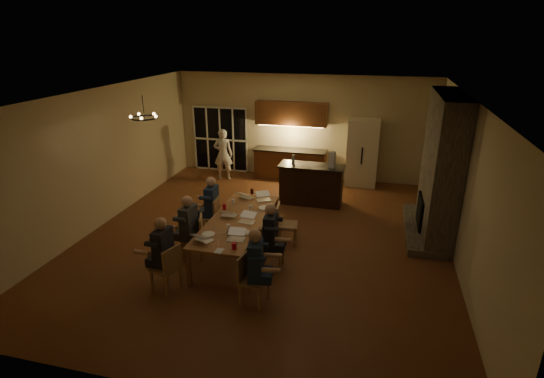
{
  "coord_description": "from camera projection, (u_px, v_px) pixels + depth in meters",
  "views": [
    {
      "loc": [
        2.26,
        -8.31,
        4.43
      ],
      "look_at": [
        0.09,
        0.3,
        1.09
      ],
      "focal_mm": 28.0,
      "sensor_mm": 36.0,
      "label": 1
    }
  ],
  "objects": [
    {
      "name": "chair_right_far",
      "position": [
        287.0,
        224.0,
        9.26
      ],
      "size": [
        0.49,
        0.49,
        0.89
      ],
      "primitive_type": null,
      "rotation": [
        0.0,
        0.0,
        1.69
      ],
      "color": "#AF7C57",
      "rests_on": "ground"
    },
    {
      "name": "chair_left_far",
      "position": [
        209.0,
        216.0,
        9.64
      ],
      "size": [
        0.47,
        0.47,
        0.89
      ],
      "primitive_type": null,
      "rotation": [
        0.0,
        0.0,
        -1.49
      ],
      "color": "#AF7C57",
      "rests_on": "ground"
    },
    {
      "name": "laptop_e",
      "position": [
        247.0,
        193.0,
        9.86
      ],
      "size": [
        0.41,
        0.39,
        0.23
      ],
      "primitive_type": null,
      "rotation": [
        0.0,
        0.0,
        2.68
      ],
      "color": "silver",
      "rests_on": "dining_table"
    },
    {
      "name": "mug_front",
      "position": [
        228.0,
        227.0,
        8.33
      ],
      "size": [
        0.08,
        0.08,
        0.1
      ],
      "primitive_type": "cylinder",
      "color": "white",
      "rests_on": "dining_table"
    },
    {
      "name": "fireplace",
      "position": [
        441.0,
        167.0,
        9.3
      ],
      "size": [
        0.58,
        2.5,
        3.2
      ],
      "primitive_type": "cube",
      "color": "#655C4F",
      "rests_on": "ground"
    },
    {
      "name": "redcup_near",
      "position": [
        234.0,
        246.0,
        7.56
      ],
      "size": [
        0.09,
        0.09,
        0.12
      ],
      "primitive_type": "cylinder",
      "color": "red",
      "rests_on": "dining_table"
    },
    {
      "name": "laptop_c",
      "position": [
        229.0,
        211.0,
        8.9
      ],
      "size": [
        0.32,
        0.28,
        0.23
      ],
      "primitive_type": null,
      "rotation": [
        0.0,
        0.0,
        3.15
      ],
      "color": "silver",
      "rests_on": "dining_table"
    },
    {
      "name": "person_left_far",
      "position": [
        212.0,
        206.0,
        9.59
      ],
      "size": [
        0.63,
        0.63,
        1.38
      ],
      "primitive_type": null,
      "rotation": [
        0.0,
        0.0,
        -1.52
      ],
      "color": "navy",
      "rests_on": "ground"
    },
    {
      "name": "can_cola",
      "position": [
        252.0,
        191.0,
        10.11
      ],
      "size": [
        0.07,
        0.07,
        0.12
      ],
      "primitive_type": "cylinder",
      "color": "#3F0F0C",
      "rests_on": "dining_table"
    },
    {
      "name": "chair_right_near",
      "position": [
        254.0,
        280.0,
        7.19
      ],
      "size": [
        0.5,
        0.5,
        0.89
      ],
      "primitive_type": null,
      "rotation": [
        0.0,
        0.0,
        1.41
      ],
      "color": "#AF7C57",
      "rests_on": "ground"
    },
    {
      "name": "kitchenette",
      "position": [
        290.0,
        141.0,
        13.07
      ],
      "size": [
        2.24,
        0.68,
        2.4
      ],
      "primitive_type": null,
      "color": "brown",
      "rests_on": "ground"
    },
    {
      "name": "chair_right_mid",
      "position": [
        272.0,
        246.0,
        8.32
      ],
      "size": [
        0.47,
        0.47,
        0.89
      ],
      "primitive_type": null,
      "rotation": [
        0.0,
        0.0,
        1.63
      ],
      "color": "#AF7C57",
      "rests_on": "ground"
    },
    {
      "name": "left_wall",
      "position": [
        100.0,
        158.0,
        9.97
      ],
      "size": [
        0.04,
        9.0,
        3.2
      ],
      "primitive_type": "cube",
      "color": "#C5B18B",
      "rests_on": "ground"
    },
    {
      "name": "laptop_d",
      "position": [
        247.0,
        217.0,
        8.6
      ],
      "size": [
        0.35,
        0.32,
        0.23
      ],
      "primitive_type": null,
      "rotation": [
        0.0,
        0.0,
        -0.13
      ],
      "color": "silver",
      "rests_on": "dining_table"
    },
    {
      "name": "person_right_mid",
      "position": [
        271.0,
        237.0,
        8.15
      ],
      "size": [
        0.64,
        0.64,
        1.38
      ],
      "primitive_type": null,
      "rotation": [
        0.0,
        0.0,
        1.63
      ],
      "color": "#21232A",
      "rests_on": "ground"
    },
    {
      "name": "standing_person",
      "position": [
        223.0,
        154.0,
        13.14
      ],
      "size": [
        0.64,
        0.48,
        1.61
      ],
      "primitive_type": "imported",
      "rotation": [
        0.0,
        0.0,
        3.31
      ],
      "color": "white",
      "rests_on": "ground"
    },
    {
      "name": "plate_near",
      "position": [
        244.0,
        232.0,
        8.18
      ],
      "size": [
        0.25,
        0.25,
        0.02
      ],
      "primitive_type": "cylinder",
      "color": "white",
      "rests_on": "dining_table"
    },
    {
      "name": "laptop_a",
      "position": [
        204.0,
        235.0,
        7.85
      ],
      "size": [
        0.4,
        0.38,
        0.23
      ],
      "primitive_type": null,
      "rotation": [
        0.0,
        0.0,
        2.75
      ],
      "color": "silver",
      "rests_on": "dining_table"
    },
    {
      "name": "chair_left_mid",
      "position": [
        192.0,
        237.0,
        8.69
      ],
      "size": [
        0.56,
        0.56,
        0.89
      ],
      "primitive_type": null,
      "rotation": [
        0.0,
        0.0,
        -1.22
      ],
      "color": "#AF7C57",
      "rests_on": "ground"
    },
    {
      "name": "right_wall",
      "position": [
        466.0,
        187.0,
        8.13
      ],
      "size": [
        0.04,
        9.0,
        3.2
      ],
      "primitive_type": "cube",
      "color": "#C5B18B",
      "rests_on": "ground"
    },
    {
      "name": "laptop_b",
      "position": [
        236.0,
        234.0,
        7.87
      ],
      "size": [
        0.34,
        0.3,
        0.23
      ],
      "primitive_type": null,
      "rotation": [
        0.0,
        0.0,
        0.08
      ],
      "color": "silver",
      "rests_on": "dining_table"
    },
    {
      "name": "chair_left_near",
      "position": [
        165.0,
        267.0,
        7.57
      ],
      "size": [
        0.56,
        0.56,
        0.89
      ],
      "primitive_type": null,
      "rotation": [
        0.0,
        0.0,
        -1.9
      ],
      "color": "#AF7C57",
      "rests_on": "ground"
    },
    {
      "name": "refrigerator",
      "position": [
        362.0,
        153.0,
        12.6
      ],
      "size": [
        0.9,
        0.68,
        2.0
      ],
      "primitive_type": "cube",
      "color": "beige",
      "rests_on": "ground"
    },
    {
      "name": "redcup_mid",
      "position": [
        224.0,
        207.0,
        9.24
      ],
      "size": [
        0.08,
        0.08,
        0.12
      ],
      "primitive_type": "cylinder",
      "color": "red",
      "rests_on": "dining_table"
    },
    {
      "name": "chandelier",
      "position": [
        144.0,
        118.0,
        8.61
      ],
      "size": [
        0.55,
        0.55,
        0.03
      ],
      "primitive_type": "torus",
      "color": "black",
      "rests_on": "ceiling"
    },
    {
      "name": "dining_table",
      "position": [
        238.0,
        235.0,
        8.92
      ],
      "size": [
        1.1,
        2.93,
        0.75
      ],
      "primitive_type": "cube",
      "color": "#AF7646",
      "rests_on": "ground"
    },
    {
      "name": "mug_back",
      "position": [
        233.0,
        201.0,
        9.55
      ],
      "size": [
        0.07,
        0.07,
        0.1
      ],
      "primitive_type": "cylinder",
      "color": "white",
      "rests_on": "dining_table"
    },
    {
      "name": "plate_left",
      "position": [
        208.0,
        234.0,
        8.11
      ],
      "size": [
        0.26,
        0.26,
        0.02
      ],
      "primitive_type": "cylinder",
      "color": "white",
      "rests_on": "dining_table"
    },
    {
      "name": "bar_blender",
      "position": [
        332.0,
        160.0,
        10.9
      ],
      "size": [
        0.16,
        0.16,
        0.43
      ],
      "primitive_type": "cube",
      "rotation": [
        0.0,
        0.0,
        -0.23
      ],
      "color": "silver",
      "rests_on": "bar_island"
    },
    {
      "name": "floor",
      "position": [
        265.0,
        238.0,
        9.61
      ],
      "size": [
        9.0,
        9.0,
        0.0
      ],
      "primitive_type": "plane",
      "color": "brown",
      "rests_on": "ground"
    },
    {
      "name": "back_wall",
      "position": [
        302.0,
        127.0,
        13.15
      ],
      "size": [
        8.0,
        0.04,
        3.2
      ],
      "primitive_type": "cube",
      "color": "#C5B18B",
      "rests_on": "ground"
    },
    {
      "name": "bar_bottle",
      "position": [
        293.0,
        159.0,
        11.26
      ],
      "size": [
        0.08,
        0.08,
        0.24
      ],
      "primitive_type": "cylinder",
      "color": "#99999E",
      "rests_on": "bar_island"
    },
    {
      "name": "mug_mid",
      "position": [
        251.0,
        207.0,
        9.23
      ],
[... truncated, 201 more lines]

